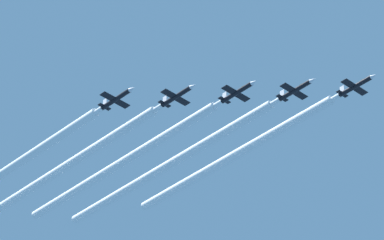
{
  "coord_description": "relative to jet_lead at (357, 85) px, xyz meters",
  "views": [
    {
      "loc": [
        182.21,
        175.48,
        1.43
      ],
      "look_at": [
        -0.2,
        -16.02,
        189.51
      ],
      "focal_mm": 119.81,
      "sensor_mm": 36.0,
      "label": 1
    }
  ],
  "objects": [
    {
      "name": "jet_fourth_echelon",
      "position": [
        33.31,
        -29.51,
        -4.33
      ],
      "size": [
        8.33,
        12.13,
        2.92
      ],
      "color": "black"
    },
    {
      "name": "smoke_trail_third_echelon",
      "position": [
        22.38,
        -62.71,
        -3.01
      ],
      "size": [
        2.38,
        75.52,
        2.38
      ],
      "color": "white"
    },
    {
      "name": "smoke_trail_second_echelon",
      "position": [
        11.45,
        -55.79,
        -1.84
      ],
      "size": [
        2.38,
        80.6,
        2.38
      ],
      "color": "white"
    },
    {
      "name": "jet_lead",
      "position": [
        0.0,
        0.0,
        0.0
      ],
      "size": [
        8.33,
        12.13,
        2.92
      ],
      "color": "black"
    },
    {
      "name": "smoke_trail_fifth_echelon",
      "position": [
        44.58,
        -78.78,
        -5.82
      ],
      "size": [
        2.38,
        68.31,
        2.38
      ],
      "color": "white"
    },
    {
      "name": "smoke_trail_fourth_echelon",
      "position": [
        33.31,
        -75.19,
        -4.36
      ],
      "size": [
        2.38,
        80.31,
        2.38
      ],
      "color": "white"
    },
    {
      "name": "jet_fifth_echelon",
      "position": [
        44.58,
        -39.1,
        -5.79
      ],
      "size": [
        8.33,
        12.13,
        2.92
      ],
      "color": "black"
    },
    {
      "name": "smoke_trail_lead",
      "position": [
        0.0,
        -42.36,
        -0.03
      ],
      "size": [
        2.38,
        73.66,
        2.38
      ],
      "color": "white"
    },
    {
      "name": "jet_second_echelon",
      "position": [
        11.45,
        -9.97,
        -1.81
      ],
      "size": [
        8.33,
        12.13,
        2.92
      ],
      "color": "black"
    },
    {
      "name": "jet_third_echelon",
      "position": [
        22.38,
        -19.43,
        -2.98
      ],
      "size": [
        8.33,
        12.13,
        2.92
      ],
      "color": "black"
    }
  ]
}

